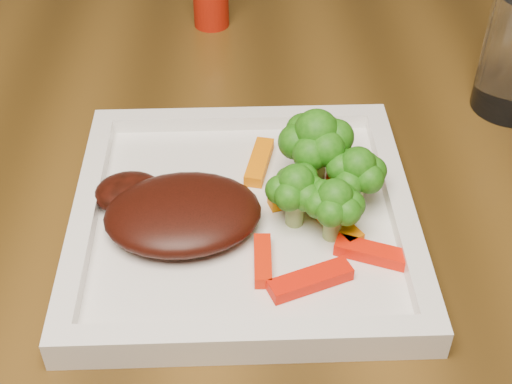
{
  "coord_description": "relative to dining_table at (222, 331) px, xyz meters",
  "views": [
    {
      "loc": [
        -0.1,
        -0.54,
        1.15
      ],
      "look_at": [
        -0.09,
        -0.12,
        0.79
      ],
      "focal_mm": 50.0,
      "sensor_mm": 36.0,
      "label": 1
    }
  ],
  "objects": [
    {
      "name": "carrot_6",
      "position": [
        0.07,
        -0.17,
        0.39
      ],
      "size": [
        0.05,
        0.03,
        0.01
      ],
      "primitive_type": "cube",
      "rotation": [
        0.0,
        0.0,
        0.29
      ],
      "color": "orange",
      "rests_on": "plate"
    },
    {
      "name": "broccoli_2",
      "position": [
        0.1,
        -0.22,
        0.42
      ],
      "size": [
        0.06,
        0.06,
        0.06
      ],
      "primitive_type": null,
      "rotation": [
        0.0,
        0.0,
        -0.12
      ],
      "color": "#1A7413",
      "rests_on": "plate"
    },
    {
      "name": "plate",
      "position": [
        0.03,
        -0.19,
        0.38
      ],
      "size": [
        0.27,
        0.27,
        0.01
      ],
      "primitive_type": "cube",
      "color": "white",
      "rests_on": "dining_table"
    },
    {
      "name": "carrot_3",
      "position": [
        0.13,
        -0.14,
        0.39
      ],
      "size": [
        0.06,
        0.04,
        0.01
      ],
      "primitive_type": "cube",
      "rotation": [
        0.0,
        0.0,
        0.38
      ],
      "color": "#EE2803",
      "rests_on": "plate"
    },
    {
      "name": "broccoli_3",
      "position": [
        0.07,
        -0.2,
        0.42
      ],
      "size": [
        0.07,
        0.07,
        0.06
      ],
      "primitive_type": null,
      "rotation": [
        0.0,
        0.0,
        -0.35
      ],
      "color": "#3A7814",
      "rests_on": "plate"
    },
    {
      "name": "dining_table",
      "position": [
        0.0,
        0.0,
        0.0
      ],
      "size": [
        1.6,
        0.9,
        0.75
      ],
      "primitive_type": null,
      "color": "#543813",
      "rests_on": "floor"
    },
    {
      "name": "broccoli_1",
      "position": [
        0.12,
        -0.18,
        0.42
      ],
      "size": [
        0.06,
        0.06,
        0.06
      ],
      "primitive_type": null,
      "rotation": [
        0.0,
        0.0,
        -0.23
      ],
      "color": "#115B0F",
      "rests_on": "plate"
    },
    {
      "name": "carrot_5",
      "position": [
        0.1,
        -0.21,
        0.39
      ],
      "size": [
        0.04,
        0.05,
        0.01
      ],
      "primitive_type": "cube",
      "rotation": [
        0.0,
        0.0,
        -1.03
      ],
      "color": "orange",
      "rests_on": "plate"
    },
    {
      "name": "carrot_4",
      "position": [
        0.04,
        -0.13,
        0.39
      ],
      "size": [
        0.03,
        0.06,
        0.01
      ],
      "primitive_type": "cube",
      "rotation": [
        0.0,
        0.0,
        1.34
      ],
      "color": "orange",
      "rests_on": "plate"
    },
    {
      "name": "carrot_0",
      "position": [
        0.08,
        -0.27,
        0.39
      ],
      "size": [
        0.06,
        0.04,
        0.01
      ],
      "primitive_type": "cube",
      "rotation": [
        0.0,
        0.0,
        0.37
      ],
      "color": "red",
      "rests_on": "plate"
    },
    {
      "name": "carrot_1",
      "position": [
        0.13,
        -0.24,
        0.39
      ],
      "size": [
        0.06,
        0.03,
        0.01
      ],
      "primitive_type": "cube",
      "rotation": [
        0.0,
        0.0,
        -0.38
      ],
      "color": "red",
      "rests_on": "plate"
    },
    {
      "name": "steak",
      "position": [
        -0.02,
        -0.2,
        0.4
      ],
      "size": [
        0.13,
        0.11,
        0.03
      ],
      "primitive_type": "ellipsoid",
      "rotation": [
        0.0,
        0.0,
        0.08
      ],
      "color": "#390E08",
      "rests_on": "plate"
    },
    {
      "name": "broccoli_0",
      "position": [
        0.09,
        -0.15,
        0.42
      ],
      "size": [
        0.07,
        0.07,
        0.07
      ],
      "primitive_type": null,
      "rotation": [
        0.0,
        0.0,
        0.02
      ],
      "color": "#207A14",
      "rests_on": "plate"
    },
    {
      "name": "carrot_2",
      "position": [
        0.04,
        -0.24,
        0.39
      ],
      "size": [
        0.01,
        0.05,
        0.01
      ],
      "primitive_type": "cube",
      "rotation": [
        0.0,
        0.0,
        1.55
      ],
      "color": "red",
      "rests_on": "plate"
    }
  ]
}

